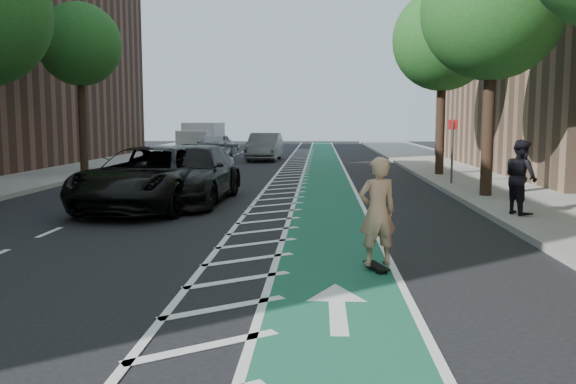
# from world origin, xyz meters

# --- Properties ---
(ground) EXTENTS (120.00, 120.00, 0.00)m
(ground) POSITION_xyz_m (0.00, 0.00, 0.00)
(ground) COLOR black
(ground) RESTS_ON ground
(bike_lane) EXTENTS (2.00, 90.00, 0.01)m
(bike_lane) POSITION_xyz_m (3.00, 10.00, 0.01)
(bike_lane) COLOR #175241
(bike_lane) RESTS_ON ground
(buffer_strip) EXTENTS (1.40, 90.00, 0.01)m
(buffer_strip) POSITION_xyz_m (1.50, 10.00, 0.01)
(buffer_strip) COLOR silver
(buffer_strip) RESTS_ON ground
(sidewalk_right) EXTENTS (5.00, 90.00, 0.15)m
(sidewalk_right) POSITION_xyz_m (9.50, 10.00, 0.07)
(sidewalk_right) COLOR gray
(sidewalk_right) RESTS_ON ground
(curb_right) EXTENTS (0.12, 90.00, 0.16)m
(curb_right) POSITION_xyz_m (7.05, 10.00, 0.08)
(curb_right) COLOR gray
(curb_right) RESTS_ON ground
(curb_left) EXTENTS (0.12, 90.00, 0.16)m
(curb_left) POSITION_xyz_m (-7.05, 10.00, 0.08)
(curb_left) COLOR gray
(curb_left) RESTS_ON ground
(tree_r_c) EXTENTS (4.20, 4.20, 7.90)m
(tree_r_c) POSITION_xyz_m (7.90, 8.00, 5.77)
(tree_r_c) COLOR #382619
(tree_r_c) RESTS_ON ground
(tree_r_d) EXTENTS (4.20, 4.20, 7.90)m
(tree_r_d) POSITION_xyz_m (7.90, 16.00, 5.77)
(tree_r_d) COLOR #382619
(tree_r_d) RESTS_ON ground
(tree_l_d) EXTENTS (4.20, 4.20, 7.90)m
(tree_l_d) POSITION_xyz_m (-7.90, 16.00, 5.77)
(tree_l_d) COLOR #382619
(tree_l_d) RESTS_ON ground
(sign_post) EXTENTS (0.35, 0.08, 2.47)m
(sign_post) POSITION_xyz_m (7.60, 12.00, 1.35)
(sign_post) COLOR #4C4C4C
(sign_post) RESTS_ON ground
(skateboard) EXTENTS (0.40, 0.73, 0.09)m
(skateboard) POSITION_xyz_m (3.70, -0.65, 0.08)
(skateboard) COLOR black
(skateboard) RESTS_ON ground
(skateboarder) EXTENTS (0.75, 0.60, 1.79)m
(skateboarder) POSITION_xyz_m (3.70, -0.65, 0.99)
(skateboarder) COLOR tan
(skateboarder) RESTS_ON skateboard
(suv_near) EXTENTS (3.44, 6.45, 1.73)m
(suv_near) POSITION_xyz_m (-2.02, 6.27, 0.86)
(suv_near) COLOR black
(suv_near) RESTS_ON ground
(suv_far) EXTENTS (2.66, 5.96, 1.70)m
(suv_far) POSITION_xyz_m (-1.15, 7.50, 0.85)
(suv_far) COLOR black
(suv_far) RESTS_ON ground
(car_silver) EXTENTS (2.23, 4.91, 1.63)m
(car_silver) POSITION_xyz_m (-3.96, 27.92, 0.82)
(car_silver) COLOR #A2A2A7
(car_silver) RESTS_ON ground
(car_grey) EXTENTS (1.95, 5.12, 1.67)m
(car_grey) POSITION_xyz_m (-0.61, 26.53, 0.83)
(car_grey) COLOR slate
(car_grey) RESTS_ON ground
(pedestrian) EXTENTS (0.93, 1.06, 1.85)m
(pedestrian) POSITION_xyz_m (7.71, 4.67, 1.07)
(pedestrian) COLOR black
(pedestrian) RESTS_ON sidewalk_right
(box_truck) EXTENTS (2.76, 5.54, 2.25)m
(box_truck) POSITION_xyz_m (-6.17, 35.12, 1.04)
(box_truck) COLOR silver
(box_truck) RESTS_ON ground
(barrel_a) EXTENTS (0.63, 0.63, 0.86)m
(barrel_a) POSITION_xyz_m (-3.24, 9.00, 0.41)
(barrel_a) COLOR #E24E0B
(barrel_a) RESTS_ON ground
(barrel_b) EXTENTS (0.65, 0.65, 0.88)m
(barrel_b) POSITION_xyz_m (-3.60, 9.50, 0.42)
(barrel_b) COLOR #FF4D0D
(barrel_b) RESTS_ON ground
(barrel_c) EXTENTS (0.76, 0.76, 1.03)m
(barrel_c) POSITION_xyz_m (-3.73, 19.00, 0.49)
(barrel_c) COLOR #DA430B
(barrel_c) RESTS_ON ground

